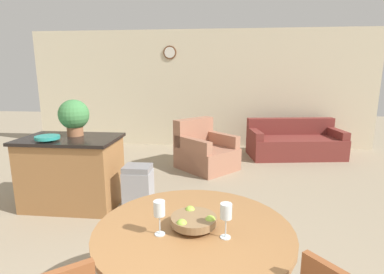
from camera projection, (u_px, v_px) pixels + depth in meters
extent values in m
cube|color=beige|center=(199.00, 89.00, 7.02)|extent=(8.00, 0.06, 2.70)
cylinder|color=brown|center=(170.00, 53.00, 6.87)|extent=(0.31, 0.02, 0.31)
cylinder|color=white|center=(170.00, 52.00, 6.86)|extent=(0.24, 0.01, 0.24)
cylinder|color=#9E6B3D|center=(194.00, 230.00, 1.89)|extent=(1.26, 1.26, 0.03)
cylinder|color=olive|center=(194.00, 226.00, 1.88)|extent=(0.11, 0.11, 0.03)
cylinder|color=olive|center=(194.00, 220.00, 1.88)|extent=(0.29, 0.29, 0.05)
sphere|color=#99C142|center=(210.00, 221.00, 1.84)|extent=(0.07, 0.07, 0.07)
sphere|color=#99C142|center=(190.00, 211.00, 1.98)|extent=(0.07, 0.07, 0.07)
sphere|color=#99C142|center=(182.00, 225.00, 1.80)|extent=(0.07, 0.07, 0.07)
cylinder|color=silver|center=(160.00, 234.00, 1.81)|extent=(0.06, 0.06, 0.01)
cylinder|color=silver|center=(160.00, 224.00, 1.80)|extent=(0.01, 0.01, 0.12)
cylinder|color=silver|center=(159.00, 208.00, 1.77)|extent=(0.07, 0.07, 0.09)
cylinder|color=silver|center=(225.00, 237.00, 1.78)|extent=(0.06, 0.06, 0.01)
cylinder|color=silver|center=(226.00, 227.00, 1.76)|extent=(0.01, 0.01, 0.12)
cylinder|color=silver|center=(226.00, 211.00, 1.74)|extent=(0.07, 0.07, 0.09)
cube|color=#9E6B3D|center=(73.00, 173.00, 3.93)|extent=(1.17, 0.72, 0.88)
cube|color=black|center=(69.00, 139.00, 3.83)|extent=(1.23, 0.78, 0.04)
cylinder|color=teal|center=(48.00, 140.00, 3.63)|extent=(0.10, 0.10, 0.02)
cylinder|color=teal|center=(47.00, 137.00, 3.62)|extent=(0.29, 0.29, 0.04)
cylinder|color=#A36642|center=(75.00, 131.00, 3.93)|extent=(0.20, 0.20, 0.14)
sphere|color=#478E4C|center=(74.00, 114.00, 3.88)|extent=(0.39, 0.39, 0.39)
cube|color=#9E9EA3|center=(138.00, 192.00, 3.77)|extent=(0.34, 0.29, 0.54)
cube|color=gray|center=(137.00, 168.00, 3.71)|extent=(0.33, 0.28, 0.07)
cube|color=maroon|center=(295.00, 147.00, 6.28)|extent=(1.99, 1.14, 0.42)
cube|color=maroon|center=(290.00, 126.00, 6.53)|extent=(1.89, 0.47, 0.35)
cube|color=maroon|center=(255.00, 144.00, 6.22)|extent=(0.28, 0.82, 0.58)
cube|color=maroon|center=(335.00, 143.00, 6.30)|extent=(0.28, 0.82, 0.58)
cube|color=#A87056|center=(207.00, 158.00, 5.49)|extent=(1.25, 1.25, 0.40)
cube|color=#A87056|center=(194.00, 131.00, 5.66)|extent=(0.72, 0.75, 0.49)
cube|color=#A87056|center=(192.00, 156.00, 5.24)|extent=(0.72, 0.69, 0.62)
cube|color=#A87056|center=(220.00, 149.00, 5.69)|extent=(0.72, 0.69, 0.62)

